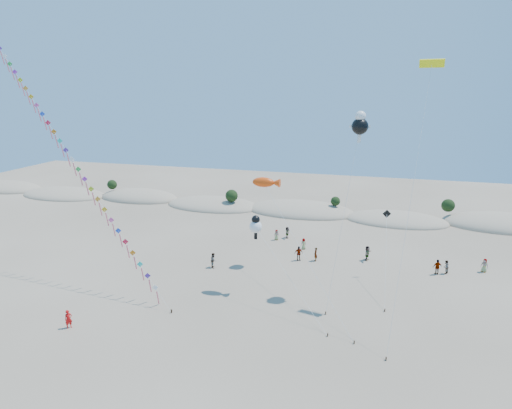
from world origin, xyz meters
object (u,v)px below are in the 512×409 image
object	(u,v)px
parafoil_kite	(431,70)
flyer_foreground	(69,319)
fish_kite	(267,183)
kite_train	(67,152)

from	to	relation	value
parafoil_kite	flyer_foreground	size ratio (longest dim) A/B	13.59
fish_kite	parafoil_kite	xyz separation A→B (m)	(14.86, 1.73, 10.97)
parafoil_kite	fish_kite	bearing A→B (deg)	-173.38
kite_train	parafoil_kite	xyz separation A→B (m)	(37.28, 3.44, 8.45)
kite_train	fish_kite	distance (m)	22.62
kite_train	fish_kite	size ratio (longest dim) A/B	2.41
kite_train	parafoil_kite	bearing A→B (deg)	5.27
fish_kite	parafoil_kite	world-z (taller)	parafoil_kite
kite_train	parafoil_kite	distance (m)	38.38
parafoil_kite	kite_train	bearing A→B (deg)	-174.73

